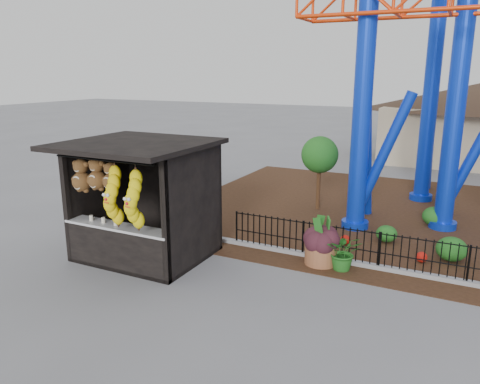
% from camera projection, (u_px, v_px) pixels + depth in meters
% --- Properties ---
extents(ground, '(120.00, 120.00, 0.00)m').
position_uv_depth(ground, '(224.00, 296.00, 10.37)').
color(ground, slate).
rests_on(ground, ground).
extents(mulch_bed, '(18.00, 12.00, 0.02)m').
position_uv_depth(mulch_bed, '(444.00, 221.00, 15.56)').
color(mulch_bed, '#331E11').
rests_on(mulch_bed, ground).
extents(curb, '(18.00, 0.18, 0.12)m').
position_uv_depth(curb, '(429.00, 276.00, 11.22)').
color(curb, gray).
rests_on(curb, ground).
extents(prize_booth, '(3.50, 3.40, 3.12)m').
position_uv_depth(prize_booth, '(137.00, 203.00, 12.06)').
color(prize_booth, black).
rests_on(prize_booth, ground).
extents(picket_fence, '(12.20, 0.06, 1.00)m').
position_uv_depth(picket_fence, '(473.00, 266.00, 10.72)').
color(picket_fence, black).
rests_on(picket_fence, ground).
extents(terracotta_planter, '(0.92, 0.92, 0.55)m').
position_uv_depth(terracotta_planter, '(321.00, 254.00, 12.04)').
color(terracotta_planter, brown).
rests_on(terracotta_planter, ground).
extents(planter_foliage, '(0.70, 0.70, 0.64)m').
position_uv_depth(planter_foliage, '(322.00, 232.00, 11.89)').
color(planter_foliage, '#33141C').
rests_on(planter_foliage, terracotta_planter).
extents(potted_plant, '(1.03, 0.94, 0.96)m').
position_uv_depth(potted_plant, '(344.00, 252.00, 11.63)').
color(potted_plant, '#2A5E1B').
rests_on(potted_plant, ground).
extents(landscaping, '(8.41, 4.16, 0.63)m').
position_uv_depth(landscaping, '(477.00, 240.00, 13.01)').
color(landscaping, '#1C5719').
rests_on(landscaping, mulch_bed).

